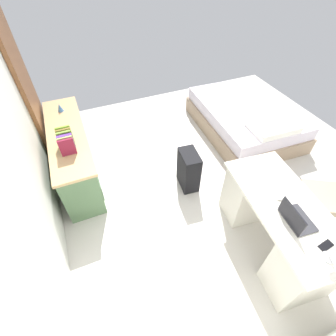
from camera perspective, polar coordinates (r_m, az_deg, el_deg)
name	(u,v)px	position (r m, az deg, el deg)	size (l,w,h in m)	color
ground_plane	(215,182)	(3.68, 10.70, -3.23)	(5.32, 5.32, 0.00)	beige
wall_back	(7,145)	(2.42, -33.02, 4.46)	(4.17, 0.10, 2.82)	silver
door_wooden	(31,97)	(3.90, -28.91, 14.06)	(0.88, 0.05, 2.04)	brown
desk	(276,225)	(2.96, 23.58, -11.93)	(1.50, 0.81, 0.75)	silver
office_chair	(329,201)	(3.43, 33.05, -6.30)	(0.63, 0.63, 0.94)	black
credenza	(73,154)	(3.73, -20.90, 3.08)	(1.80, 0.48, 0.75)	#4C6B47
bed	(245,119)	(4.60, 17.25, 10.80)	(1.97, 1.49, 0.58)	gray
suitcase_black	(189,170)	(3.39, 4.75, -0.47)	(0.36, 0.22, 0.58)	black
laptop	(295,218)	(2.56, 27.21, -10.23)	(0.33, 0.25, 0.21)	#333338
computer_mouse	(281,198)	(2.71, 24.54, -6.21)	(0.06, 0.10, 0.03)	white
cell_phone_near_laptop	(326,246)	(2.58, 32.51, -14.80)	(0.07, 0.14, 0.01)	black
book_row	(66,141)	(3.17, -22.37, 5.73)	(0.27, 0.17, 0.24)	maroon
figurine_small	(60,108)	(3.95, -23.59, 12.59)	(0.08, 0.08, 0.11)	#4C7FBF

